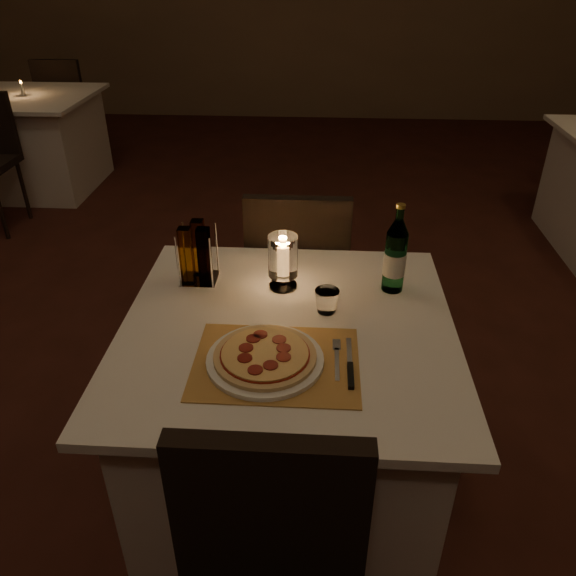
# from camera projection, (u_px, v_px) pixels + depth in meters

# --- Properties ---
(floor) EXTENTS (8.00, 10.00, 0.02)m
(floor) POSITION_uv_depth(u_px,v_px,m) (290.00, 427.00, 2.35)
(floor) COLOR #411B15
(floor) RESTS_ON ground
(main_table) EXTENTS (1.00, 1.00, 0.74)m
(main_table) POSITION_uv_depth(u_px,v_px,m) (288.00, 416.00, 1.87)
(main_table) COLOR silver
(main_table) RESTS_ON ground
(chair_far) EXTENTS (0.42, 0.42, 0.90)m
(chair_far) POSITION_uv_depth(u_px,v_px,m) (298.00, 266.00, 2.39)
(chair_far) COLOR black
(chair_far) RESTS_ON ground
(placemat) EXTENTS (0.45, 0.34, 0.00)m
(placemat) POSITION_uv_depth(u_px,v_px,m) (276.00, 363.00, 1.53)
(placemat) COLOR #B88440
(placemat) RESTS_ON main_table
(plate) EXTENTS (0.32, 0.32, 0.01)m
(plate) POSITION_uv_depth(u_px,v_px,m) (265.00, 360.00, 1.52)
(plate) COLOR white
(plate) RESTS_ON placemat
(pizza) EXTENTS (0.28, 0.28, 0.02)m
(pizza) POSITION_uv_depth(u_px,v_px,m) (265.00, 355.00, 1.51)
(pizza) COLOR #D8B77F
(pizza) RESTS_ON plate
(fork) EXTENTS (0.02, 0.18, 0.00)m
(fork) POSITION_uv_depth(u_px,v_px,m) (337.00, 356.00, 1.54)
(fork) COLOR silver
(fork) RESTS_ON placemat
(knife) EXTENTS (0.02, 0.22, 0.01)m
(knife) POSITION_uv_depth(u_px,v_px,m) (350.00, 370.00, 1.49)
(knife) COLOR black
(knife) RESTS_ON placemat
(tumbler) EXTENTS (0.08, 0.08, 0.08)m
(tumbler) POSITION_uv_depth(u_px,v_px,m) (327.00, 301.00, 1.73)
(tumbler) COLOR white
(tumbler) RESTS_ON main_table
(water_bottle) EXTENTS (0.07, 0.07, 0.30)m
(water_bottle) POSITION_uv_depth(u_px,v_px,m) (395.00, 257.00, 1.80)
(water_bottle) COLOR #58A36F
(water_bottle) RESTS_ON main_table
(hurricane_candle) EXTENTS (0.10, 0.10, 0.19)m
(hurricane_candle) POSITION_uv_depth(u_px,v_px,m) (283.00, 258.00, 1.82)
(hurricane_candle) COLOR white
(hurricane_candle) RESTS_ON main_table
(cruet_caddy) EXTENTS (0.12, 0.12, 0.21)m
(cruet_caddy) POSITION_uv_depth(u_px,v_px,m) (197.00, 256.00, 1.85)
(cruet_caddy) COLOR white
(cruet_caddy) RESTS_ON main_table
(neighbor_table_left) EXTENTS (1.00, 1.00, 0.74)m
(neighbor_table_left) POSITION_uv_depth(u_px,v_px,m) (35.00, 142.00, 4.50)
(neighbor_table_left) COLOR silver
(neighbor_table_left) RESTS_ON ground
(neighbor_chair_lb) EXTENTS (0.42, 0.42, 0.90)m
(neighbor_chair_lb) POSITION_uv_depth(u_px,v_px,m) (66.00, 99.00, 5.02)
(neighbor_chair_lb) COLOR black
(neighbor_chair_lb) RESTS_ON ground
(neighbor_candle_left) EXTENTS (0.03, 0.03, 0.11)m
(neighbor_candle_left) POSITION_uv_depth(u_px,v_px,m) (22.00, 89.00, 4.28)
(neighbor_candle_left) COLOR white
(neighbor_candle_left) RESTS_ON neighbor_table_left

